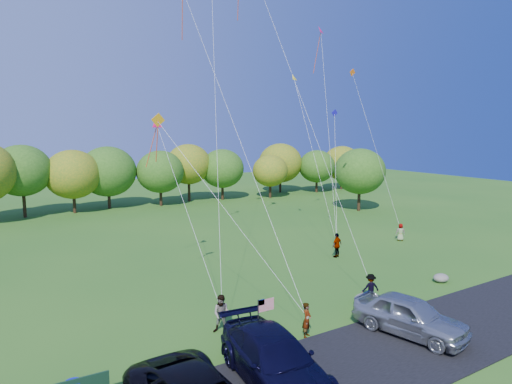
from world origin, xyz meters
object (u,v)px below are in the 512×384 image
Objects in this scene: flyer_b at (222,314)px; flyer_e at (400,232)px; minivan_silver at (410,316)px; flyer_c at (371,288)px; minivan_navy at (275,360)px; flyer_a at (307,320)px; flyer_d at (337,245)px.

flyer_b reaches higher than flyer_e.
minivan_silver is 4.37m from flyer_c.
minivan_navy is 4.40m from flyer_a.
flyer_c is 1.06× the size of flyer_e.
flyer_e is at bearing 29.01° from minivan_silver.
flyer_e is (8.26, 0.93, -0.18)m from flyer_d.
flyer_a is 1.10× the size of flyer_e.
flyer_b is at bearing 58.61° from flyer_e.
minivan_silver reaches higher than flyer_c.
minivan_navy is 3.45× the size of flyer_d.
flyer_b is at bearing 133.34° from minivan_silver.
minivan_silver reaches higher than flyer_e.
minivan_navy is 5.07m from flyer_b.
flyer_c is at bearing -21.25° from flyer_a.
minivan_navy is 10.29m from flyer_c.
flyer_b reaches higher than flyer_c.
flyer_b reaches higher than flyer_a.
flyer_b is (-3.19, 2.52, 0.10)m from flyer_a.
flyer_e is at bearing -125.68° from flyer_c.
flyer_b is at bearing 12.89° from flyer_d.
flyer_d is (10.35, 9.33, 0.11)m from flyer_a.
flyer_d is (13.94, 11.87, -0.06)m from minivan_navy.
flyer_c is at bearing 31.42° from flyer_b.
flyer_c is 8.98m from flyer_d.
minivan_silver is 8.96m from flyer_b.
flyer_c reaches higher than flyer_e.
flyer_a is 0.89× the size of flyer_b.
flyer_d is at bearing -100.02° from flyer_c.
flyer_d is (6.11, 11.83, -0.04)m from minivan_silver.
flyer_d reaches higher than flyer_a.
flyer_e is (14.37, 12.76, -0.22)m from minivan_silver.
minivan_navy is 4.04× the size of flyer_c.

